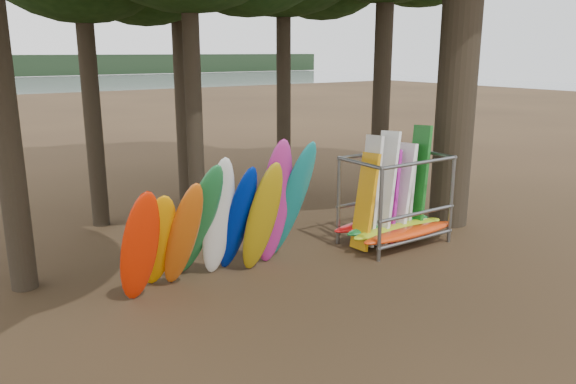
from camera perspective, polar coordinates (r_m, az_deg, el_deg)
ground at (r=12.79m, az=3.08°, el=-7.58°), size 120.00×120.00×0.00m
kayak_row at (r=11.63m, az=-6.56°, el=-3.05°), size 4.38×2.13×3.12m
storage_rack at (r=14.27m, az=10.79°, el=-1.11°), size 2.99×1.62×2.92m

